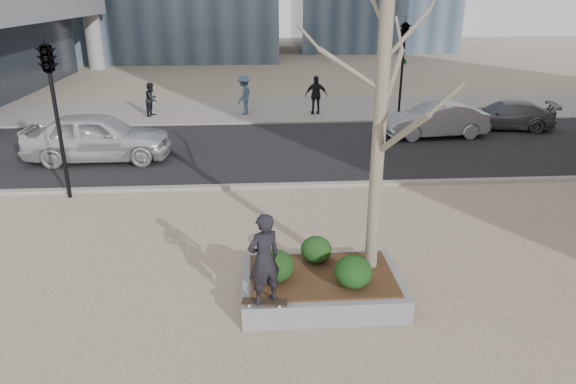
{
  "coord_description": "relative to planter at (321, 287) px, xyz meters",
  "views": [
    {
      "loc": [
        -0.22,
        -8.4,
        5.47
      ],
      "look_at": [
        0.5,
        2.0,
        1.4
      ],
      "focal_mm": 32.0,
      "sensor_mm": 36.0,
      "label": 1
    }
  ],
  "objects": [
    {
      "name": "ground",
      "position": [
        -1.0,
        0.0,
        -0.23
      ],
      "size": [
        120.0,
        120.0,
        0.0
      ],
      "primitive_type": "plane",
      "color": "tan",
      "rests_on": "ground"
    },
    {
      "name": "street",
      "position": [
        -1.0,
        10.0,
        -0.21
      ],
      "size": [
        60.0,
        8.0,
        0.02
      ],
      "primitive_type": "cube",
      "color": "black",
      "rests_on": "ground"
    },
    {
      "name": "far_sidewalk",
      "position": [
        -1.0,
        17.0,
        -0.21
      ],
      "size": [
        60.0,
        6.0,
        0.02
      ],
      "primitive_type": "cube",
      "color": "gray",
      "rests_on": "ground"
    },
    {
      "name": "planter",
      "position": [
        0.0,
        0.0,
        0.0
      ],
      "size": [
        3.0,
        2.0,
        0.45
      ],
      "primitive_type": "cube",
      "color": "gray",
      "rests_on": "ground"
    },
    {
      "name": "planter_mulch",
      "position": [
        0.0,
        0.0,
        0.25
      ],
      "size": [
        2.7,
        1.7,
        0.04
      ],
      "primitive_type": "cube",
      "color": "#382314",
      "rests_on": "planter"
    },
    {
      "name": "sycamore_tree",
      "position": [
        1.0,
        0.3,
        3.56
      ],
      "size": [
        2.8,
        2.8,
        6.6
      ],
      "primitive_type": null,
      "color": "gray",
      "rests_on": "planter_mulch"
    },
    {
      "name": "shrub_left",
      "position": [
        -0.89,
        -0.15,
        0.56
      ],
      "size": [
        0.71,
        0.71,
        0.6
      ],
      "primitive_type": "ellipsoid",
      "color": "black",
      "rests_on": "planter_mulch"
    },
    {
      "name": "shrub_middle",
      "position": [
        -0.05,
        0.52,
        0.53
      ],
      "size": [
        0.61,
        0.61,
        0.52
      ],
      "primitive_type": "ellipsoid",
      "color": "#103411",
      "rests_on": "planter_mulch"
    },
    {
      "name": "shrub_right",
      "position": [
        0.5,
        -0.44,
        0.56
      ],
      "size": [
        0.69,
        0.69,
        0.58
      ],
      "primitive_type": "ellipsoid",
      "color": "#143410",
      "rests_on": "planter_mulch"
    },
    {
      "name": "skateboard",
      "position": [
        -1.1,
        -0.88,
        0.26
      ],
      "size": [
        0.8,
        0.3,
        0.08
      ],
      "primitive_type": null,
      "rotation": [
        0.0,
        0.0,
        -0.12
      ],
      "color": "black",
      "rests_on": "planter"
    },
    {
      "name": "skateboarder",
      "position": [
        -1.1,
        -0.88,
        1.12
      ],
      "size": [
        0.71,
        0.62,
        1.63
      ],
      "primitive_type": "imported",
      "rotation": [
        0.0,
        0.0,
        3.63
      ],
      "color": "black",
      "rests_on": "skateboard"
    },
    {
      "name": "police_car",
      "position": [
        -6.54,
        9.04,
        0.63
      ],
      "size": [
        4.89,
        1.99,
        1.66
      ],
      "primitive_type": "imported",
      "rotation": [
        0.0,
        0.0,
        1.58
      ],
      "color": "silver",
      "rests_on": "street"
    },
    {
      "name": "car_silver",
      "position": [
        6.05,
        11.3,
        0.47
      ],
      "size": [
        4.2,
        1.77,
        1.35
      ],
      "primitive_type": "imported",
      "rotation": [
        0.0,
        0.0,
        4.8
      ],
      "color": "#97999F",
      "rests_on": "street"
    },
    {
      "name": "car_third",
      "position": [
        9.47,
        12.42,
        0.38
      ],
      "size": [
        4.28,
        2.5,
        1.16
      ],
      "primitive_type": "imported",
      "rotation": [
        0.0,
        0.0,
        4.48
      ],
      "color": "#575B64",
      "rests_on": "street"
    },
    {
      "name": "pedestrian_a",
      "position": [
        -5.93,
        15.87,
        0.57
      ],
      "size": [
        0.77,
        0.88,
        1.55
      ],
      "primitive_type": "imported",
      "rotation": [
        0.0,
        0.0,
        1.3
      ],
      "color": "black",
      "rests_on": "far_sidewalk"
    },
    {
      "name": "pedestrian_b",
      "position": [
        -1.63,
        15.93,
        0.72
      ],
      "size": [
        1.05,
        1.35,
        1.83
      ],
      "primitive_type": "imported",
      "rotation": [
        0.0,
        0.0,
        4.35
      ],
      "color": "#405B73",
      "rests_on": "far_sidewalk"
    },
    {
      "name": "pedestrian_c",
      "position": [
        1.79,
        15.72,
        0.7
      ],
      "size": [
        1.06,
        0.46,
        1.81
      ],
      "primitive_type": "imported",
      "rotation": [
        0.0,
        0.0,
        3.16
      ],
      "color": "black",
      "rests_on": "far_sidewalk"
    },
    {
      "name": "traffic_light_near",
      "position": [
        -6.5,
        5.6,
        2.02
      ],
      "size": [
        0.6,
        2.48,
        4.5
      ],
      "primitive_type": null,
      "color": "black",
      "rests_on": "ground"
    },
    {
      "name": "traffic_light_far",
      "position": [
        5.5,
        14.6,
        2.02
      ],
      "size": [
        0.6,
        2.48,
        4.5
      ],
      "primitive_type": null,
      "color": "black",
      "rests_on": "ground"
    }
  ]
}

